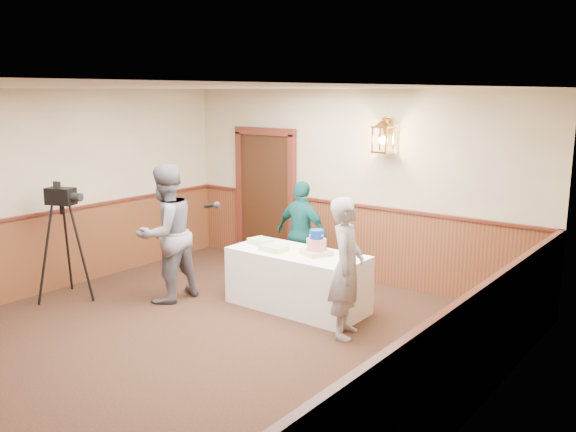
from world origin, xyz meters
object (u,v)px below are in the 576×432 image
(display_table, at_px, (297,280))
(interviewer, at_px, (166,233))
(tiered_cake, at_px, (316,245))
(sheet_cake_yellow, at_px, (274,248))
(assistant_p, at_px, (302,233))
(sheet_cake_green, at_px, (261,241))
(tv_camera_rig, at_px, (65,250))
(baker, at_px, (347,268))

(display_table, relative_size, interviewer, 0.98)
(display_table, height_order, tiered_cake, tiered_cake)
(display_table, xyz_separation_m, sheet_cake_yellow, (-0.28, -0.14, 0.41))
(interviewer, bearing_deg, tiered_cake, 116.18)
(display_table, relative_size, assistant_p, 1.19)
(display_table, relative_size, sheet_cake_green, 6.02)
(sheet_cake_green, distance_m, tv_camera_rig, 2.62)
(tiered_cake, distance_m, assistant_p, 1.17)
(display_table, height_order, assistant_p, assistant_p)
(sheet_cake_yellow, xyz_separation_m, interviewer, (-1.29, -0.67, 0.14))
(baker, bearing_deg, assistant_p, 29.30)
(display_table, distance_m, assistant_p, 1.09)
(tiered_cake, xyz_separation_m, baker, (0.71, -0.42, -0.07))
(display_table, bearing_deg, assistant_p, 122.80)
(display_table, xyz_separation_m, tv_camera_rig, (-2.69, -1.60, 0.31))
(tiered_cake, xyz_separation_m, assistant_p, (-0.82, 0.83, -0.12))
(display_table, xyz_separation_m, tiered_cake, (0.27, 0.03, 0.50))
(display_table, xyz_separation_m, interviewer, (-1.57, -0.81, 0.54))
(tiered_cake, height_order, interviewer, interviewer)
(sheet_cake_green, xyz_separation_m, interviewer, (-0.92, -0.85, 0.13))
(tiered_cake, relative_size, sheet_cake_green, 1.37)
(sheet_cake_yellow, xyz_separation_m, assistant_p, (-0.28, 1.00, -0.03))
(interviewer, bearing_deg, display_table, 118.90)
(tiered_cake, bearing_deg, sheet_cake_yellow, -162.86)
(interviewer, xyz_separation_m, tv_camera_rig, (-1.12, -0.79, -0.24))
(sheet_cake_green, bearing_deg, sheet_cake_yellow, -25.72)
(sheet_cake_yellow, xyz_separation_m, tv_camera_rig, (-2.41, -1.46, -0.10))
(tiered_cake, xyz_separation_m, sheet_cake_green, (-0.92, 0.01, -0.09))
(interviewer, distance_m, tv_camera_rig, 1.39)
(display_table, distance_m, sheet_cake_yellow, 0.51)
(assistant_p, height_order, tv_camera_rig, tv_camera_rig)
(sheet_cake_green, bearing_deg, display_table, -3.63)
(baker, relative_size, tv_camera_rig, 1.06)
(assistant_p, bearing_deg, tiered_cake, 137.89)
(tiered_cake, relative_size, assistant_p, 0.27)
(sheet_cake_yellow, relative_size, tv_camera_rig, 0.21)
(sheet_cake_green, relative_size, baker, 0.18)
(display_table, xyz_separation_m, sheet_cake_green, (-0.65, 0.04, 0.41))
(baker, xyz_separation_m, tv_camera_rig, (-3.67, -1.21, -0.13))
(tiered_cake, bearing_deg, display_table, -173.39)
(display_table, height_order, sheet_cake_yellow, sheet_cake_yellow)
(sheet_cake_yellow, xyz_separation_m, sheet_cake_green, (-0.37, 0.18, 0.00))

